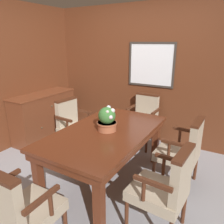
{
  "coord_description": "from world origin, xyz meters",
  "views": [
    {
      "loc": [
        1.5,
        -2.11,
        1.8
      ],
      "look_at": [
        0.15,
        0.21,
        0.93
      ],
      "focal_mm": 35.0,
      "sensor_mm": 36.0,
      "label": 1
    }
  ],
  "objects_px": {
    "potted_plant": "(107,119)",
    "chair_head_near": "(20,209)",
    "chair_right_near": "(165,187)",
    "dining_table": "(106,137)",
    "chair_right_far": "(183,149)",
    "sideboard_cabinet": "(44,116)",
    "chair_left_far": "(73,124)",
    "chair_head_far": "(144,118)"
  },
  "relations": [
    {
      "from": "chair_head_far",
      "to": "potted_plant",
      "type": "xyz_separation_m",
      "value": [
        0.03,
        -1.29,
        0.38
      ]
    },
    {
      "from": "chair_left_far",
      "to": "dining_table",
      "type": "bearing_deg",
      "value": -109.71
    },
    {
      "from": "chair_head_near",
      "to": "potted_plant",
      "type": "bearing_deg",
      "value": -92.45
    },
    {
      "from": "chair_right_far",
      "to": "chair_head_near",
      "type": "bearing_deg",
      "value": -26.29
    },
    {
      "from": "chair_right_far",
      "to": "sideboard_cabinet",
      "type": "height_order",
      "value": "chair_right_far"
    },
    {
      "from": "chair_right_near",
      "to": "chair_left_far",
      "type": "bearing_deg",
      "value": -111.07
    },
    {
      "from": "chair_head_near",
      "to": "chair_left_far",
      "type": "bearing_deg",
      "value": -64.02
    },
    {
      "from": "potted_plant",
      "to": "chair_head_near",
      "type": "bearing_deg",
      "value": -91.66
    },
    {
      "from": "dining_table",
      "to": "chair_left_far",
      "type": "bearing_deg",
      "value": 155.27
    },
    {
      "from": "chair_right_far",
      "to": "chair_left_far",
      "type": "bearing_deg",
      "value": -87.97
    },
    {
      "from": "chair_right_far",
      "to": "sideboard_cabinet",
      "type": "distance_m",
      "value": 2.64
    },
    {
      "from": "chair_right_near",
      "to": "potted_plant",
      "type": "height_order",
      "value": "potted_plant"
    },
    {
      "from": "chair_right_far",
      "to": "chair_left_far",
      "type": "height_order",
      "value": "same"
    },
    {
      "from": "chair_left_far",
      "to": "sideboard_cabinet",
      "type": "relative_size",
      "value": 0.71
    },
    {
      "from": "chair_right_near",
      "to": "potted_plant",
      "type": "distance_m",
      "value": 1.07
    },
    {
      "from": "dining_table",
      "to": "chair_right_near",
      "type": "relative_size",
      "value": 1.94
    },
    {
      "from": "chair_head_far",
      "to": "chair_right_far",
      "type": "bearing_deg",
      "value": -42.82
    },
    {
      "from": "chair_right_near",
      "to": "sideboard_cabinet",
      "type": "height_order",
      "value": "chair_right_near"
    },
    {
      "from": "chair_head_far",
      "to": "chair_left_far",
      "type": "height_order",
      "value": "same"
    },
    {
      "from": "dining_table",
      "to": "potted_plant",
      "type": "distance_m",
      "value": 0.24
    },
    {
      "from": "chair_left_far",
      "to": "chair_right_near",
      "type": "relative_size",
      "value": 1.0
    },
    {
      "from": "chair_head_near",
      "to": "potted_plant",
      "type": "distance_m",
      "value": 1.36
    },
    {
      "from": "chair_right_far",
      "to": "chair_right_near",
      "type": "height_order",
      "value": "same"
    },
    {
      "from": "chair_left_far",
      "to": "potted_plant",
      "type": "xyz_separation_m",
      "value": [
        0.9,
        -0.4,
        0.38
      ]
    },
    {
      "from": "dining_table",
      "to": "chair_left_far",
      "type": "xyz_separation_m",
      "value": [
        -0.89,
        0.41,
        -0.14
      ]
    },
    {
      "from": "chair_left_far",
      "to": "potted_plant",
      "type": "relative_size",
      "value": 2.89
    },
    {
      "from": "chair_head_far",
      "to": "sideboard_cabinet",
      "type": "xyz_separation_m",
      "value": [
        -1.74,
        -0.71,
        -0.06
      ]
    },
    {
      "from": "chair_head_near",
      "to": "potted_plant",
      "type": "xyz_separation_m",
      "value": [
        0.04,
        1.3,
        0.38
      ]
    },
    {
      "from": "chair_right_far",
      "to": "sideboard_cabinet",
      "type": "bearing_deg",
      "value": -92.15
    },
    {
      "from": "sideboard_cabinet",
      "to": "chair_right_near",
      "type": "bearing_deg",
      "value": -20.79
    },
    {
      "from": "chair_right_near",
      "to": "chair_head_near",
      "type": "bearing_deg",
      "value": -43.28
    },
    {
      "from": "chair_head_far",
      "to": "dining_table",
      "type": "bearing_deg",
      "value": -87.88
    },
    {
      "from": "chair_left_far",
      "to": "chair_head_near",
      "type": "distance_m",
      "value": 1.91
    },
    {
      "from": "dining_table",
      "to": "chair_left_far",
      "type": "height_order",
      "value": "chair_left_far"
    },
    {
      "from": "dining_table",
      "to": "chair_head_near",
      "type": "relative_size",
      "value": 1.94
    },
    {
      "from": "chair_head_far",
      "to": "sideboard_cabinet",
      "type": "relative_size",
      "value": 0.71
    },
    {
      "from": "chair_left_far",
      "to": "chair_right_near",
      "type": "xyz_separation_m",
      "value": [
        1.8,
        -0.83,
        0.0
      ]
    },
    {
      "from": "chair_right_near",
      "to": "potted_plant",
      "type": "relative_size",
      "value": 2.89
    },
    {
      "from": "chair_left_far",
      "to": "potted_plant",
      "type": "height_order",
      "value": "potted_plant"
    },
    {
      "from": "chair_head_near",
      "to": "sideboard_cabinet",
      "type": "relative_size",
      "value": 0.71
    },
    {
      "from": "chair_right_far",
      "to": "potted_plant",
      "type": "relative_size",
      "value": 2.89
    },
    {
      "from": "sideboard_cabinet",
      "to": "potted_plant",
      "type": "bearing_deg",
      "value": -18.28
    }
  ]
}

